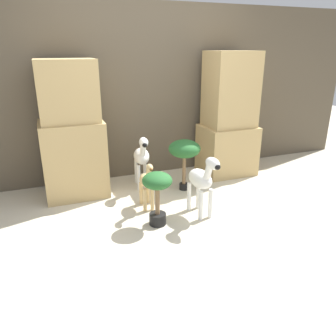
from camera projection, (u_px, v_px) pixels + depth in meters
The scene contains 9 objects.
ground_plane at pixel (196, 225), 3.25m from camera, with size 14.00×14.00×0.00m, color beige.
wall_back at pixel (147, 93), 4.28m from camera, with size 6.40×0.08×2.20m.
rock_pillar_left at pixel (72, 134), 3.72m from camera, with size 0.70×0.57×1.55m.
rock_pillar_right at pixel (229, 119), 4.39m from camera, with size 0.70×0.57×1.63m.
zebra_right at pixel (202, 179), 3.31m from camera, with size 0.22×0.50×0.69m.
zebra_left at pixel (142, 156), 4.01m from camera, with size 0.23×0.50×0.69m.
giraffe_figurine at pixel (147, 183), 3.51m from camera, with size 0.15×0.38×0.56m.
potted_palm_front at pixel (184, 150), 3.91m from camera, with size 0.38×0.38×0.63m.
potted_palm_back at pixel (157, 189), 3.14m from camera, with size 0.29×0.29×0.55m.
Camera 1 is at (-1.27, -2.58, 1.66)m, focal length 35.00 mm.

